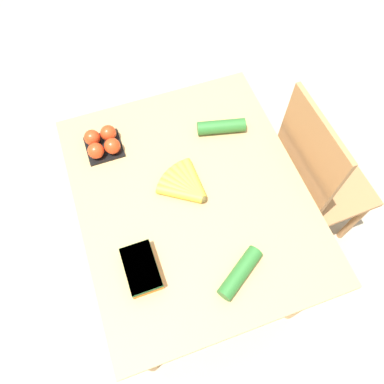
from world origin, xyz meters
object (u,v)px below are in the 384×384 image
(tomato_pack, at_px, (102,143))
(cucumber_near, at_px, (221,127))
(cucumber_far, at_px, (240,273))
(banana_bunch, at_px, (186,186))
(carrot_bag, at_px, (141,268))
(chair, at_px, (313,181))

(tomato_pack, relative_size, cucumber_near, 0.70)
(cucumber_near, xyz_separation_m, cucumber_far, (0.60, -0.17, 0.00))
(cucumber_near, bearing_deg, cucumber_far, -15.65)
(banana_bunch, bearing_deg, cucumber_far, 9.14)
(cucumber_far, bearing_deg, carrot_bag, -112.21)
(tomato_pack, bearing_deg, banana_bunch, 41.44)
(chair, height_order, cucumber_near, chair)
(tomato_pack, xyz_separation_m, cucumber_near, (0.08, 0.49, -0.01))
(banana_bunch, bearing_deg, carrot_bag, -44.47)
(cucumber_near, bearing_deg, tomato_pack, -99.42)
(banana_bunch, height_order, cucumber_near, cucumber_near)
(banana_bunch, relative_size, cucumber_far, 1.00)
(cucumber_far, bearing_deg, banana_bunch, -170.86)
(chair, relative_size, carrot_bag, 5.88)
(chair, relative_size, banana_bunch, 5.20)
(chair, bearing_deg, carrot_bag, 102.27)
(carrot_bag, distance_m, cucumber_near, 0.67)
(cucumber_far, bearing_deg, cucumber_near, 164.35)
(carrot_bag, bearing_deg, cucumber_near, 134.16)
(banana_bunch, distance_m, tomato_pack, 0.39)
(carrot_bag, bearing_deg, chair, 104.10)
(carrot_bag, xyz_separation_m, cucumber_near, (-0.47, 0.48, -0.00))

